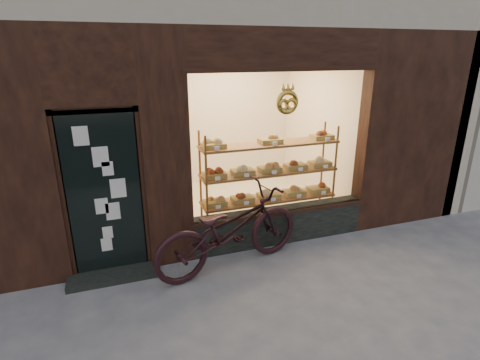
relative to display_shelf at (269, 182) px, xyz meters
name	(u,v)px	position (x,y,z in m)	size (l,w,h in m)	color
ground	(326,342)	(-0.45, -2.55, -0.84)	(90.00, 90.00, 0.00)	#555561
display_shelf	(269,182)	(0.00, 0.00, 0.00)	(2.20, 0.45, 1.70)	brown
bicycle	(230,229)	(-0.94, -0.87, -0.28)	(0.75, 2.15, 1.13)	black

